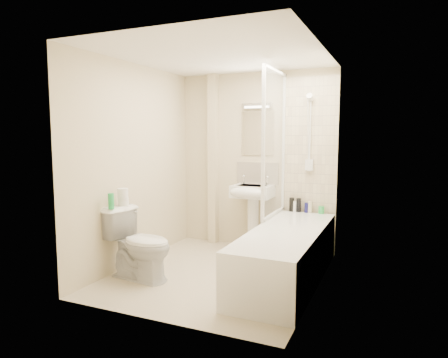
% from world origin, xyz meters
% --- Properties ---
extents(floor, '(2.50, 2.50, 0.00)m').
position_xyz_m(floor, '(0.00, 0.00, 0.00)').
color(floor, beige).
rests_on(floor, ground).
extents(wall_back, '(2.20, 0.02, 2.40)m').
position_xyz_m(wall_back, '(0.00, 1.25, 1.20)').
color(wall_back, beige).
rests_on(wall_back, ground).
extents(wall_left, '(0.02, 2.50, 2.40)m').
position_xyz_m(wall_left, '(-1.10, 0.00, 1.20)').
color(wall_left, beige).
rests_on(wall_left, ground).
extents(wall_right, '(0.02, 2.50, 2.40)m').
position_xyz_m(wall_right, '(1.10, 0.00, 1.20)').
color(wall_right, beige).
rests_on(wall_right, ground).
extents(ceiling, '(2.20, 2.50, 0.02)m').
position_xyz_m(ceiling, '(0.00, 0.00, 2.40)').
color(ceiling, white).
rests_on(ceiling, wall_back).
extents(tile_back, '(0.70, 0.01, 1.75)m').
position_xyz_m(tile_back, '(0.75, 1.24, 1.42)').
color(tile_back, beige).
rests_on(tile_back, wall_back).
extents(tile_right, '(0.01, 2.10, 1.75)m').
position_xyz_m(tile_right, '(1.09, 0.12, 1.42)').
color(tile_right, beige).
rests_on(tile_right, wall_right).
extents(pipe_boxing, '(0.12, 0.12, 2.40)m').
position_xyz_m(pipe_boxing, '(-0.62, 1.19, 1.20)').
color(pipe_boxing, beige).
rests_on(pipe_boxing, ground).
extents(splashback, '(0.60, 0.02, 0.30)m').
position_xyz_m(splashback, '(0.03, 1.24, 1.03)').
color(splashback, beige).
rests_on(splashback, wall_back).
extents(mirror, '(0.46, 0.01, 0.60)m').
position_xyz_m(mirror, '(0.03, 1.24, 1.58)').
color(mirror, white).
rests_on(mirror, wall_back).
extents(strip_light, '(0.42, 0.07, 0.07)m').
position_xyz_m(strip_light, '(0.03, 1.22, 1.95)').
color(strip_light, silver).
rests_on(strip_light, wall_back).
extents(bathtub, '(0.70, 2.10, 0.55)m').
position_xyz_m(bathtub, '(0.75, 0.12, 0.29)').
color(bathtub, white).
rests_on(bathtub, ground).
extents(shower_screen, '(0.04, 0.92, 1.80)m').
position_xyz_m(shower_screen, '(0.40, 0.80, 1.45)').
color(shower_screen, white).
rests_on(shower_screen, bathtub).
extents(shower_fixture, '(0.10, 0.16, 0.99)m').
position_xyz_m(shower_fixture, '(0.75, 1.19, 1.55)').
color(shower_fixture, white).
rests_on(shower_fixture, wall_back).
extents(pedestal_sink, '(0.52, 0.48, 1.01)m').
position_xyz_m(pedestal_sink, '(0.03, 1.01, 0.71)').
color(pedestal_sink, white).
rests_on(pedestal_sink, ground).
extents(bottle_black_a, '(0.06, 0.06, 0.18)m').
position_xyz_m(bottle_black_a, '(0.54, 1.16, 0.64)').
color(bottle_black_a, black).
rests_on(bottle_black_a, bathtub).
extents(bottle_white_a, '(0.05, 0.05, 0.14)m').
position_xyz_m(bottle_white_a, '(0.58, 1.16, 0.62)').
color(bottle_white_a, white).
rests_on(bottle_white_a, bathtub).
extents(bottle_black_b, '(0.06, 0.06, 0.18)m').
position_xyz_m(bottle_black_b, '(0.63, 1.16, 0.64)').
color(bottle_black_b, black).
rests_on(bottle_black_b, bathtub).
extents(bottle_blue, '(0.06, 0.06, 0.13)m').
position_xyz_m(bottle_blue, '(0.74, 1.16, 0.61)').
color(bottle_blue, navy).
rests_on(bottle_blue, bathtub).
extents(bottle_cream, '(0.05, 0.05, 0.15)m').
position_xyz_m(bottle_cream, '(0.78, 1.16, 0.63)').
color(bottle_cream, beige).
rests_on(bottle_cream, bathtub).
extents(bottle_green, '(0.07, 0.07, 0.10)m').
position_xyz_m(bottle_green, '(0.93, 1.16, 0.60)').
color(bottle_green, green).
rests_on(bottle_green, bathtub).
extents(toilet, '(0.62, 0.87, 0.77)m').
position_xyz_m(toilet, '(-0.72, -0.47, 0.39)').
color(toilet, white).
rests_on(toilet, ground).
extents(toilet_roll_lower, '(0.12, 0.12, 0.09)m').
position_xyz_m(toilet_roll_lower, '(-0.99, -0.39, 0.82)').
color(toilet_roll_lower, white).
rests_on(toilet_roll_lower, toilet).
extents(toilet_roll_upper, '(0.12, 0.12, 0.11)m').
position_xyz_m(toilet_roll_upper, '(-0.98, -0.41, 0.92)').
color(toilet_roll_upper, white).
rests_on(toilet_roll_upper, toilet_roll_lower).
extents(green_bottle, '(0.06, 0.06, 0.17)m').
position_xyz_m(green_bottle, '(-0.98, -0.61, 0.86)').
color(green_bottle, green).
rests_on(green_bottle, toilet).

